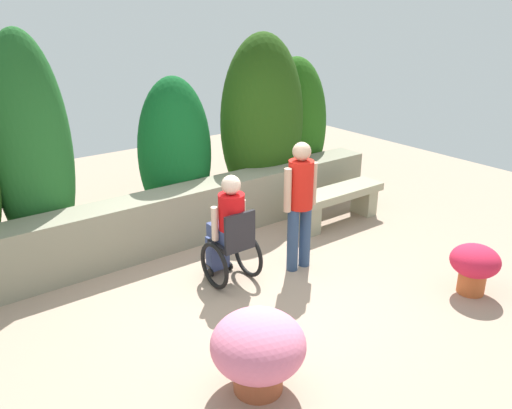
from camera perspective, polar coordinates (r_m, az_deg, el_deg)
The scene contains 8 objects.
ground_plane at distance 6.02m, azimuth 0.36°, elevation -9.53°, with size 13.42×13.42×0.00m, color gray.
stone_retaining_wall at distance 7.11m, azimuth -7.82°, elevation -1.19°, with size 6.45×0.49×0.78m, color gray.
hedge_backdrop at distance 7.40m, azimuth -9.26°, elevation 6.82°, with size 6.52×1.09×2.86m.
stone_bench at distance 7.77m, azimuth 9.02°, elevation 0.48°, with size 1.55×0.43×0.53m.
person_in_wheelchair at distance 5.96m, azimuth -2.97°, elevation -3.12°, with size 0.53×0.66×1.33m.
person_standing_companion at distance 6.15m, azimuth 4.92°, elevation 0.70°, with size 0.49×0.30×1.61m.
flower_pot_purple_near at distance 6.32m, azimuth 23.03°, elevation -6.17°, with size 0.55×0.55×0.58m.
flower_pot_terracotta_by_wall at distance 4.45m, azimuth 0.24°, elevation -15.71°, with size 0.81×0.81×0.72m.
Camera 1 is at (-3.13, -4.11, 3.08)m, focal length 36.11 mm.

